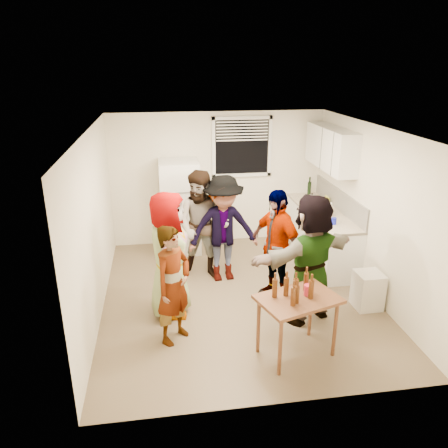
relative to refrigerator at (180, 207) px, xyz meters
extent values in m
cube|color=white|center=(0.00, 0.00, 0.00)|extent=(0.70, 0.70, 1.70)
cube|color=white|center=(2.45, -0.73, -0.42)|extent=(0.60, 2.20, 0.86)
cube|color=beige|center=(2.45, -0.73, 0.03)|extent=(0.64, 2.22, 0.04)
cube|color=#B2AEA4|center=(2.74, -0.73, 0.23)|extent=(0.03, 2.20, 0.36)
cube|color=white|center=(2.58, -0.53, 1.10)|extent=(0.34, 1.60, 0.70)
cylinder|color=white|center=(2.43, -1.02, 0.05)|extent=(0.11, 0.11, 0.23)
cylinder|color=black|center=(2.50, 0.16, 0.05)|extent=(0.07, 0.07, 0.27)
cylinder|color=#47230C|center=(2.35, -0.99, 0.05)|extent=(0.06, 0.06, 0.24)
cylinder|color=#131BB3|center=(2.37, -1.41, 0.05)|extent=(0.08, 0.08, 0.11)
cube|color=gold|center=(2.67, -0.37, 0.12)|extent=(0.02, 0.17, 0.14)
cube|color=silver|center=(2.53, -2.46, -0.60)|extent=(0.37, 0.37, 0.54)
cylinder|color=#47230C|center=(1.12, -3.45, -0.07)|extent=(0.05, 0.05, 0.21)
cylinder|color=#BA2536|center=(1.30, -3.30, -0.07)|extent=(0.10, 0.10, 0.13)
imported|color=gray|center=(-0.27, -2.17, -0.85)|extent=(1.89, 1.14, 0.56)
imported|color=#141933|center=(-0.25, -2.81, -0.85)|extent=(1.51, 1.46, 0.37)
imported|color=brown|center=(0.30, -1.16, -0.85)|extent=(1.45, 1.98, 0.68)
imported|color=#39393D|center=(0.61, -1.27, -0.85)|extent=(1.26, 1.82, 0.64)
imported|color=black|center=(1.27, -1.98, -0.85)|extent=(1.95, 1.65, 0.41)
imported|color=#DB7543|center=(1.58, -2.59, -0.85)|extent=(2.22, 2.29, 0.53)
camera|label=1|loc=(-0.34, -7.60, 2.50)|focal=35.00mm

